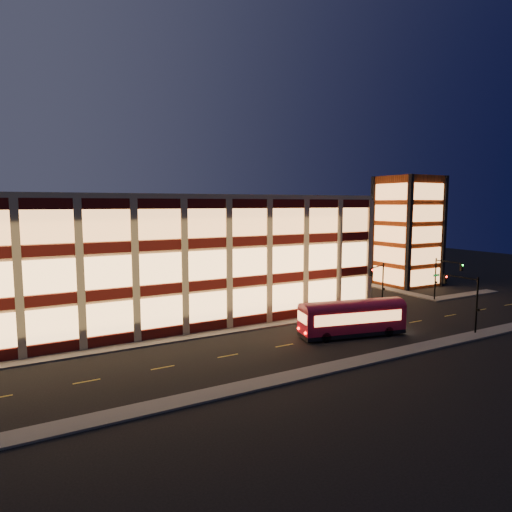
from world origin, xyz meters
TOP-DOWN VIEW (x-y plane):
  - ground at (0.00, 0.00)m, footprint 200.00×200.00m
  - sidewalk_office_south at (-3.00, 1.00)m, footprint 54.00×2.00m
  - sidewalk_office_east at (23.00, 17.00)m, footprint 2.00×30.00m
  - sidewalk_tower_south at (40.00, 1.00)m, footprint 14.00×2.00m
  - sidewalk_tower_west at (34.00, 17.00)m, footprint 2.00×30.00m
  - sidewalk_near at (0.00, -13.00)m, footprint 100.00×2.00m
  - office_building at (-2.91, 16.91)m, footprint 50.45×30.45m
  - stair_tower at (39.95, 11.95)m, footprint 8.60×8.60m
  - traffic_signal_far at (22.21, 0.24)m, footprint 3.79×1.87m
  - traffic_signal_right at (33.50, -0.62)m, footprint 1.20×4.37m
  - traffic_signal_near at (23.50, -11.03)m, footprint 0.32×4.45m
  - trolley_bus at (11.82, -6.67)m, footprint 11.33×5.07m

SIDE VIEW (x-z plane):
  - ground at x=0.00m, z-range 0.00..0.00m
  - sidewalk_office_south at x=-3.00m, z-range 0.00..0.15m
  - sidewalk_office_east at x=23.00m, z-range 0.00..0.15m
  - sidewalk_tower_south at x=40.00m, z-range 0.00..0.15m
  - sidewalk_tower_west at x=34.00m, z-range 0.00..0.15m
  - sidewalk_near at x=0.00m, z-range 0.00..0.15m
  - trolley_bus at x=11.82m, z-range 0.20..3.93m
  - traffic_signal_right at x=33.50m, z-range 1.10..7.10m
  - traffic_signal_far at x=22.21m, z-range 1.11..7.11m
  - traffic_signal_near at x=23.50m, z-range 1.13..7.13m
  - office_building at x=-2.91m, z-range 0.00..14.50m
  - stair_tower at x=39.95m, z-range -0.01..17.99m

